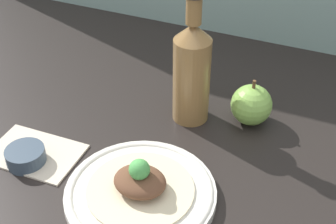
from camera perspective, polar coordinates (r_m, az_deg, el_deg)
name	(u,v)px	position (r cm, az deg, el deg)	size (l,w,h in cm)	color
ground_plane	(183,167)	(90.21, 1.85, -6.77)	(180.00, 110.00, 4.00)	black
plate	(141,193)	(81.31, -3.36, -9.82)	(26.08, 26.08, 2.17)	silver
plated_food	(140,183)	(79.55, -3.43, -8.61)	(18.51, 18.51, 6.68)	beige
cider_bottle	(192,70)	(92.71, 2.92, 5.12)	(7.53, 7.53, 28.08)	olive
apple	(251,105)	(96.78, 10.13, 0.88)	(8.48, 8.48, 10.11)	#84B74C
napkin	(35,152)	(93.30, -15.95, -4.76)	(17.75, 12.16, 0.80)	beige
dipping_bowl	(26,156)	(91.09, -16.95, -5.19)	(7.33, 7.33, 3.17)	#384756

